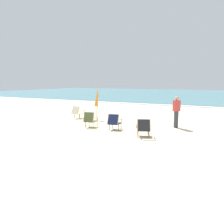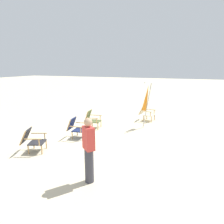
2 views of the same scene
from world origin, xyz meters
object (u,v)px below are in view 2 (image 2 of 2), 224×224
at_px(beach_chair_back_right, 92,119).
at_px(beach_chair_far_center, 146,112).
at_px(person_near_chairs, 89,150).
at_px(beach_chair_mid_center, 32,139).
at_px(beach_chair_front_left, 76,127).
at_px(umbrella_furled_orange, 146,98).

xyz_separation_m(beach_chair_back_right, beach_chair_far_center, (-2.23, 2.05, -0.01)).
relative_size(beach_chair_back_right, person_near_chairs, 0.50).
relative_size(beach_chair_back_right, beach_chair_far_center, 1.00).
distance_m(beach_chair_mid_center, beach_chair_far_center, 5.94).
height_order(beach_chair_back_right, beach_chair_front_left, beach_chair_back_right).
distance_m(beach_chair_mid_center, person_near_chairs, 2.80).
relative_size(beach_chair_front_left, person_near_chairs, 0.50).
distance_m(beach_chair_mid_center, beach_chair_front_left, 1.81).
bearing_deg(umbrella_furled_orange, beach_chair_front_left, -45.08).
height_order(beach_chair_back_right, beach_chair_far_center, beach_chair_back_right).
bearing_deg(beach_chair_far_center, beach_chair_front_left, -29.60).
xyz_separation_m(beach_chair_far_center, beach_chair_front_left, (3.60, -2.05, 0.00)).
distance_m(beach_chair_back_right, person_near_chairs, 4.45).
bearing_deg(beach_chair_mid_center, person_near_chairs, 71.08).
distance_m(beach_chair_far_center, umbrella_furled_orange, 1.64).
bearing_deg(beach_chair_mid_center, umbrella_furled_orange, 143.57).
xyz_separation_m(beach_chair_mid_center, beach_chair_far_center, (-5.29, 2.69, -0.00)).
relative_size(beach_chair_back_right, beach_chair_mid_center, 0.92).
bearing_deg(beach_chair_mid_center, beach_chair_far_center, 153.06).
distance_m(beach_chair_front_left, umbrella_furled_orange, 3.38).
distance_m(beach_chair_back_right, beach_chair_front_left, 1.38).
bearing_deg(beach_chair_front_left, beach_chair_far_center, 150.40).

